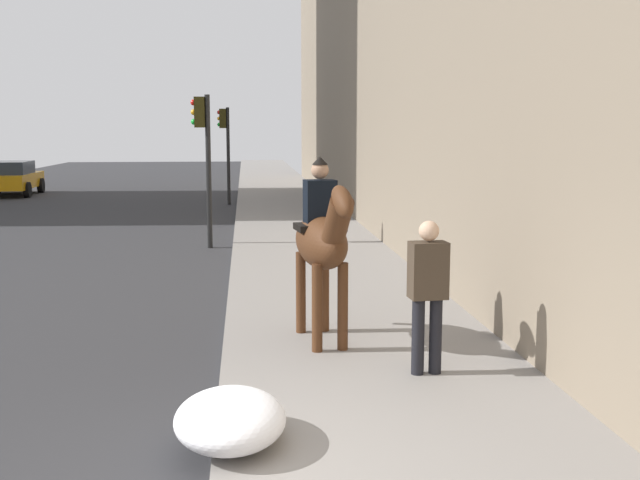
{
  "coord_description": "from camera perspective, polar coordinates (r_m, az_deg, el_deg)",
  "views": [
    {
      "loc": [
        -5.44,
        -0.31,
        2.8
      ],
      "look_at": [
        4.0,
        -1.24,
        1.4
      ],
      "focal_mm": 42.56,
      "sensor_mm": 36.0,
      "label": 1
    }
  ],
  "objects": [
    {
      "name": "pedestrian_greeting",
      "position": [
        8.32,
        8.11,
        -3.51
      ],
      "size": [
        0.29,
        0.42,
        1.7
      ],
      "rotation": [
        0.0,
        0.0,
        0.08
      ],
      "color": "black",
      "rests_on": "sidewalk_slab"
    },
    {
      "name": "car_near_lane",
      "position": [
        34.51,
        -22.23,
        4.38
      ],
      "size": [
        4.05,
        2.17,
        1.44
      ],
      "rotation": [
        0.0,
        0.0,
        0.04
      ],
      "color": "orange",
      "rests_on": "ground"
    },
    {
      "name": "snow_pile_near",
      "position": [
        6.71,
        -6.77,
        -13.23
      ],
      "size": [
        1.25,
        0.96,
        0.43
      ],
      "primitive_type": "ellipsoid",
      "color": "white",
      "rests_on": "sidewalk_slab"
    },
    {
      "name": "traffic_light_near_curb",
      "position": [
        17.89,
        -8.71,
        7.03
      ],
      "size": [
        0.2,
        0.44,
        3.57
      ],
      "color": "black",
      "rests_on": "ground"
    },
    {
      "name": "traffic_light_far_curb",
      "position": [
        28.16,
        -7.12,
        7.51
      ],
      "size": [
        0.2,
        0.44,
        3.56
      ],
      "color": "black",
      "rests_on": "ground"
    },
    {
      "name": "mounted_horse_near",
      "position": [
        9.4,
        0.19,
        0.03
      ],
      "size": [
        2.15,
        0.77,
        2.34
      ],
      "rotation": [
        0.0,
        0.0,
        3.29
      ],
      "color": "#4C2B16",
      "rests_on": "sidewalk_slab"
    }
  ]
}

